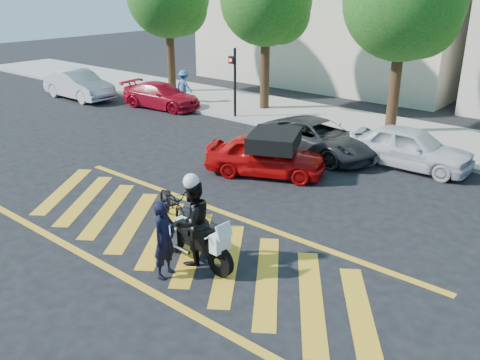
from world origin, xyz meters
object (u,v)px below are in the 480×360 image
Objects in this scene: parked_far_left at (79,85)px; parked_mid_left at (318,138)px; red_convertible at (266,155)px; parked_left at (161,96)px; officer_bike at (164,240)px; police_motorcycle at (194,240)px; parked_mid_right at (410,147)px; officer_moto at (193,222)px; bicycle at (173,204)px.

parked_mid_left is (14.85, 0.00, -0.11)m from parked_far_left.
red_convertible is 10.56m from parked_left.
officer_bike is 19.00m from parked_far_left.
police_motorcycle is at bearing -136.56° from parked_left.
parked_far_left reaches higher than parked_mid_left.
parked_left is (-11.81, 9.67, 0.07)m from police_motorcycle.
parked_mid_right is (1.18, 9.13, 0.15)m from police_motorcycle.
parked_far_left is at bearing -112.47° from officer_moto.
parked_left is at bearing 73.24° from bicycle.
police_motorcycle is (0.06, 0.80, -0.31)m from officer_bike.
officer_bike is 0.37× the size of parked_mid_left.
parked_mid_right reaches higher than red_convertible.
officer_moto is 15.26m from parked_left.
officer_bike reaches higher than parked_mid_left.
red_convertible is 14.90m from parked_far_left.
officer_bike is 0.75× the size of police_motorcycle.
police_motorcycle is at bearing -96.75° from bicycle.
officer_moto is at bearing -136.60° from parked_left.
red_convertible is at bearing -120.78° from parked_left.
officer_bike reaches higher than parked_left.
officer_moto is (-0.02, -0.00, 0.43)m from police_motorcycle.
police_motorcycle is 8.49m from parked_mid_left.
parked_left is at bearing 36.37° from officer_bike.
parked_mid_left reaches higher than police_motorcycle.
red_convertible is 4.95m from parked_mid_right.
parked_mid_left is at bearing -105.29° from parked_left.
red_convertible reaches higher than bicycle.
officer_bike is at bearing -112.64° from bicycle.
officer_moto reaches higher than parked_mid_right.
officer_moto is 0.46× the size of parked_left.
bicycle is 4.36m from red_convertible.
parked_left is (-11.79, 9.67, -0.36)m from officer_moto.
police_motorcycle is 0.50× the size of parked_far_left.
red_convertible is at bearing 136.20° from parked_mid_right.
parked_mid_left is 1.13× the size of parked_mid_right.
police_motorcycle is 1.17× the size of officer_moto.
officer_moto reaches higher than police_motorcycle.
officer_bike is 10.01m from parked_mid_right.
parked_far_left reaches higher than parked_mid_right.
red_convertible is 0.83× the size of parked_mid_left.
parked_left is at bearing 85.83° from parked_mid_right.
officer_moto reaches higher than parked_far_left.
officer_moto is at bearing -97.01° from bicycle.
parked_left is (-9.68, 4.22, -0.04)m from red_convertible.
parked_left is at bearing -73.84° from parked_far_left.
parked_mid_left is at bearing -0.42° from officer_bike.
parked_mid_right is at bearing 86.46° from police_motorcycle.
parked_left is (4.95, 1.40, -0.14)m from parked_far_left.
parked_left is (-9.95, 8.57, 0.10)m from bicycle.
red_convertible is at bearing 6.37° from officer_bike.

